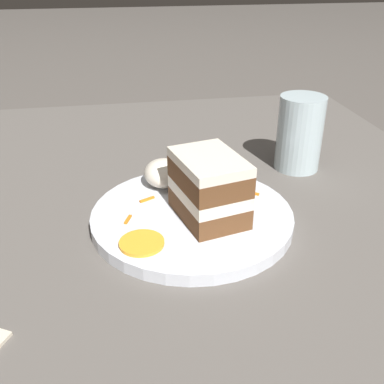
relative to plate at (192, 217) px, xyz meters
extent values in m
plane|color=#4C4742|center=(0.05, 0.06, -0.04)|extent=(6.00, 6.00, 0.00)
cube|color=#56514C|center=(0.05, 0.06, -0.02)|extent=(1.04, 1.03, 0.03)
cylinder|color=silver|center=(0.00, 0.00, 0.00)|extent=(0.28, 0.28, 0.02)
cube|color=brown|center=(-0.02, -0.02, 0.02)|extent=(0.12, 0.10, 0.03)
cube|color=silver|center=(-0.02, -0.02, 0.05)|extent=(0.12, 0.10, 0.02)
cube|color=brown|center=(-0.02, -0.02, 0.07)|extent=(0.12, 0.10, 0.03)
cube|color=silver|center=(-0.02, -0.02, 0.09)|extent=(0.12, 0.10, 0.01)
ellipsoid|color=silver|center=(0.09, 0.03, 0.03)|extent=(0.06, 0.06, 0.04)
cylinder|color=orange|center=(-0.07, 0.07, 0.01)|extent=(0.06, 0.06, 0.00)
cube|color=orange|center=(0.03, -0.10, 0.01)|extent=(0.01, 0.02, 0.00)
cube|color=orange|center=(-0.01, 0.09, 0.01)|extent=(0.02, 0.01, 0.00)
cube|color=orange|center=(0.06, -0.01, 0.01)|extent=(0.01, 0.01, 0.00)
cube|color=orange|center=(0.04, 0.06, 0.01)|extent=(0.01, 0.02, 0.00)
cylinder|color=silver|center=(0.14, -0.21, 0.05)|extent=(0.08, 0.08, 0.13)
cylinder|color=silver|center=(0.14, -0.21, 0.01)|extent=(0.07, 0.07, 0.04)
camera|label=1|loc=(-0.52, 0.09, 0.32)|focal=42.00mm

